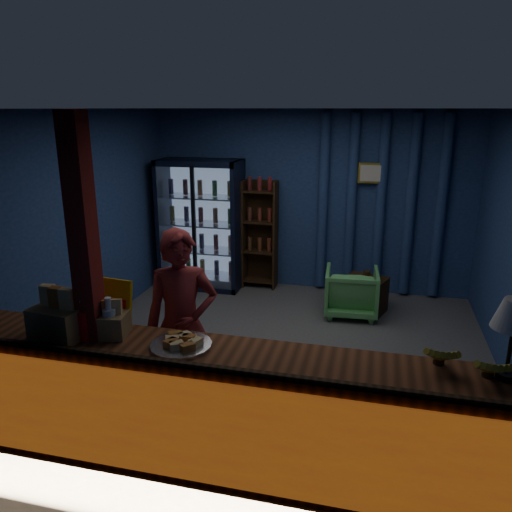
{
  "coord_description": "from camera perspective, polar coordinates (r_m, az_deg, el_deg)",
  "views": [
    {
      "loc": [
        0.97,
        -4.93,
        2.61
      ],
      "look_at": [
        -0.21,
        -0.2,
        1.15
      ],
      "focal_mm": 35.0,
      "sensor_mm": 36.0,
      "label": 1
    }
  ],
  "objects": [
    {
      "name": "yellow_sign",
      "position": [
        4.1,
        -16.92,
        -5.05
      ],
      "size": [
        0.49,
        0.15,
        0.39
      ],
      "color": "#EEB50C",
      "rests_on": "counter"
    },
    {
      "name": "side_table",
      "position": [
        6.78,
        12.38,
        -4.28
      ],
      "size": [
        0.61,
        0.53,
        0.56
      ],
      "color": "#3B2312",
      "rests_on": "ground"
    },
    {
      "name": "counter",
      "position": [
        3.82,
        -3.32,
        -17.32
      ],
      "size": [
        4.4,
        0.57,
        0.99
      ],
      "color": "brown",
      "rests_on": "ground"
    },
    {
      "name": "banana_bunches",
      "position": [
        3.6,
        25.03,
        -10.92
      ],
      "size": [
        0.83,
        0.31,
        0.18
      ],
      "color": "yellow",
      "rests_on": "counter"
    },
    {
      "name": "pastry_tray",
      "position": [
        3.69,
        -8.58,
        -9.85
      ],
      "size": [
        0.45,
        0.45,
        0.07
      ],
      "color": "silver",
      "rests_on": "counter"
    },
    {
      "name": "beverage_cooler",
      "position": [
        7.49,
        -6.09,
        3.57
      ],
      "size": [
        1.2,
        0.62,
        1.9
      ],
      "color": "black",
      "rests_on": "ground"
    },
    {
      "name": "support_post",
      "position": [
        3.87,
        -18.55,
        -4.06
      ],
      "size": [
        0.16,
        0.16,
        2.6
      ],
      "primitive_type": "cube",
      "color": "maroon",
      "rests_on": "ground"
    },
    {
      "name": "snack_box_centre",
      "position": [
        3.95,
        -16.47,
        -7.33
      ],
      "size": [
        0.31,
        0.27,
        0.29
      ],
      "color": "#9B854B",
      "rests_on": "counter"
    },
    {
      "name": "green_chair",
      "position": [
        6.61,
        10.83,
        -4.04
      ],
      "size": [
        0.71,
        0.73,
        0.62
      ],
      "primitive_type": "imported",
      "rotation": [
        0.0,
        0.0,
        3.21
      ],
      "color": "#5DBA61",
      "rests_on": "ground"
    },
    {
      "name": "room_walls",
      "position": [
        5.13,
        2.79,
        4.9
      ],
      "size": [
        4.6,
        4.6,
        4.6
      ],
      "color": "navy",
      "rests_on": "ground"
    },
    {
      "name": "soda_bottles",
      "position": [
        3.96,
        -18.64,
        -7.02
      ],
      "size": [
        0.43,
        0.18,
        0.32
      ],
      "color": "red",
      "rests_on": "counter"
    },
    {
      "name": "snack_box_left",
      "position": [
        4.03,
        -21.47,
        -6.74
      ],
      "size": [
        0.41,
        0.35,
        0.4
      ],
      "color": "#9B854B",
      "rests_on": "counter"
    },
    {
      "name": "framed_picture",
      "position": [
        7.08,
        13.05,
        9.21
      ],
      "size": [
        0.36,
        0.04,
        0.28
      ],
      "color": "gold",
      "rests_on": "room_walls"
    },
    {
      "name": "shopkeeper",
      "position": [
        4.31,
        -8.44,
        -7.89
      ],
      "size": [
        0.71,
        0.59,
        1.67
      ],
      "primitive_type": "imported",
      "rotation": [
        0.0,
        0.0,
        0.37
      ],
      "color": "maroon",
      "rests_on": "ground"
    },
    {
      "name": "curtain_folds",
      "position": [
        7.19,
        14.03,
        5.62
      ],
      "size": [
        1.74,
        0.14,
        2.5
      ],
      "color": "navy",
      "rests_on": "room_walls"
    },
    {
      "name": "ground",
      "position": [
        5.66,
        2.56,
        -10.85
      ],
      "size": [
        4.6,
        4.6,
        0.0
      ],
      "primitive_type": "plane",
      "color": "#515154",
      "rests_on": "ground"
    },
    {
      "name": "bottle_shelf",
      "position": [
        7.41,
        0.51,
        2.43
      ],
      "size": [
        0.5,
        0.28,
        1.6
      ],
      "color": "#3B2312",
      "rests_on": "ground"
    }
  ]
}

